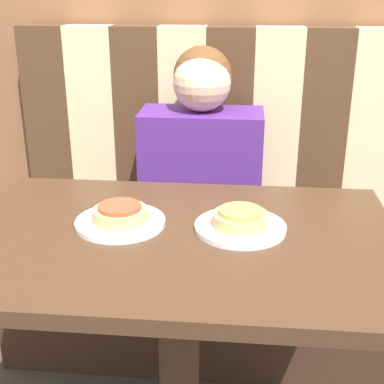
{
  "coord_description": "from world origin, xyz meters",
  "views": [
    {
      "loc": [
        0.14,
        -1.06,
        1.29
      ],
      "look_at": [
        0.0,
        0.33,
        0.73
      ],
      "focal_mm": 50.0,
      "sensor_mm": 36.0,
      "label": 1
    }
  ],
  "objects": [
    {
      "name": "pizza_right",
      "position": [
        0.14,
        0.04,
        0.79
      ],
      "size": [
        0.13,
        0.13,
        0.04
      ],
      "color": "tan",
      "rests_on": "plate_right"
    },
    {
      "name": "dining_table",
      "position": [
        0.0,
        0.0,
        0.65
      ],
      "size": [
        0.99,
        0.65,
        0.76
      ],
      "color": "#422B1C",
      "rests_on": "ground_plane"
    },
    {
      "name": "plate_left",
      "position": [
        -0.14,
        0.04,
        0.77
      ],
      "size": [
        0.21,
        0.21,
        0.01
      ],
      "color": "white",
      "rests_on": "dining_table"
    },
    {
      "name": "booth_backrest",
      "position": [
        0.0,
        0.88,
        0.78
      ],
      "size": [
        1.36,
        0.09,
        0.71
      ],
      "color": "#4C331E",
      "rests_on": "booth_seat"
    },
    {
      "name": "pizza_left",
      "position": [
        -0.14,
        0.04,
        0.79
      ],
      "size": [
        0.13,
        0.13,
        0.04
      ],
      "color": "tan",
      "rests_on": "plate_left"
    },
    {
      "name": "booth_seat",
      "position": [
        0.0,
        0.66,
        0.21
      ],
      "size": [
        1.36,
        0.52,
        0.43
      ],
      "color": "#382319",
      "rests_on": "ground_plane"
    },
    {
      "name": "plate_right",
      "position": [
        0.14,
        0.04,
        0.77
      ],
      "size": [
        0.21,
        0.21,
        0.01
      ],
      "color": "white",
      "rests_on": "dining_table"
    },
    {
      "name": "person",
      "position": [
        0.0,
        0.66,
        0.74
      ],
      "size": [
        0.41,
        0.22,
        0.67
      ],
      "color": "#4C237A",
      "rests_on": "booth_seat"
    }
  ]
}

